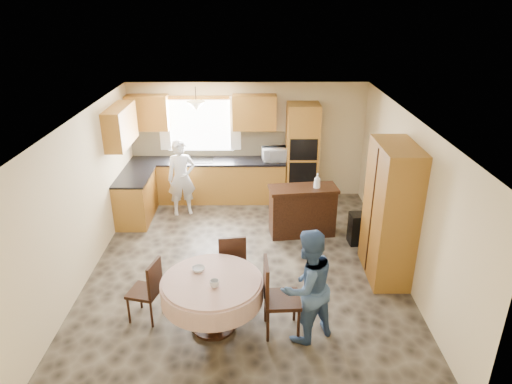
{
  "coord_description": "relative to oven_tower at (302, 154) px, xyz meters",
  "views": [
    {
      "loc": [
        0.13,
        -6.44,
        4.15
      ],
      "look_at": [
        0.17,
        0.3,
        1.22
      ],
      "focal_mm": 32.0,
      "sensor_mm": 36.0,
      "label": 1
    }
  ],
  "objects": [
    {
      "name": "cup_table",
      "position": [
        -1.51,
        -4.34,
        -0.25
      ],
      "size": [
        0.14,
        0.14,
        0.1
      ],
      "primitive_type": "imported",
      "rotation": [
        0.0,
        0.0,
        0.17
      ],
      "color": "#B2B2B2",
      "rests_on": "dining_table"
    },
    {
      "name": "wall_front",
      "position": [
        -1.15,
        -5.69,
        0.19
      ],
      "size": [
        5.0,
        0.02,
        2.5
      ],
      "primitive_type": "cube",
      "color": "beige",
      "rests_on": "floor"
    },
    {
      "name": "wall_right",
      "position": [
        1.35,
        -2.69,
        0.19
      ],
      "size": [
        0.02,
        6.0,
        2.5
      ],
      "primitive_type": "cube",
      "color": "beige",
      "rests_on": "floor"
    },
    {
      "name": "framed_picture",
      "position": [
        1.32,
        -1.89,
        0.46
      ],
      "size": [
        0.06,
        0.6,
        0.5
      ],
      "color": "gold",
      "rests_on": "wall_right"
    },
    {
      "name": "oven_upper",
      "position": [
        0.0,
        -0.31,
        0.19
      ],
      "size": [
        0.56,
        0.01,
        0.45
      ],
      "primitive_type": "cube",
      "color": "black",
      "rests_on": "oven_tower"
    },
    {
      "name": "oven_tower",
      "position": [
        0.0,
        0.0,
        0.0
      ],
      "size": [
        0.66,
        0.62,
        2.12
      ],
      "primitive_type": "cube",
      "color": "gold",
      "rests_on": "floor"
    },
    {
      "name": "microwave",
      "position": [
        -0.58,
        -0.04,
        0.0
      ],
      "size": [
        0.55,
        0.41,
        0.28
      ],
      "primitive_type": "imported",
      "rotation": [
        0.0,
        0.0,
        0.13
      ],
      "color": "silver",
      "rests_on": "counter_back"
    },
    {
      "name": "window",
      "position": [
        -2.15,
        0.29,
        0.54
      ],
      "size": [
        1.4,
        0.03,
        1.1
      ],
      "primitive_type": "cube",
      "color": "white",
      "rests_on": "wall_back"
    },
    {
      "name": "curtain_right",
      "position": [
        -1.4,
        0.24,
        0.59
      ],
      "size": [
        0.22,
        0.02,
        1.15
      ],
      "primitive_type": "cube",
      "color": "white",
      "rests_on": "wall_back"
    },
    {
      "name": "sideboard",
      "position": [
        -0.12,
        -1.54,
        -0.62
      ],
      "size": [
        1.29,
        0.66,
        0.88
      ],
      "primitive_type": "cube",
      "rotation": [
        0.0,
        0.0,
        0.12
      ],
      "color": "#361B0E",
      "rests_on": "floor"
    },
    {
      "name": "wall_cab_right",
      "position": [
        -1.0,
        0.15,
        0.85
      ],
      "size": [
        0.9,
        0.33,
        0.72
      ],
      "primitive_type": "cube",
      "color": "#CD8433",
      "rests_on": "wall_back"
    },
    {
      "name": "base_cab_back",
      "position": [
        -2.0,
        0.01,
        -0.62
      ],
      "size": [
        3.3,
        0.6,
        0.88
      ],
      "primitive_type": "cube",
      "color": "gold",
      "rests_on": "floor"
    },
    {
      "name": "ceiling",
      "position": [
        -1.15,
        -2.69,
        1.44
      ],
      "size": [
        5.0,
        6.0,
        0.01
      ],
      "primitive_type": "cube",
      "color": "white",
      "rests_on": "wall_back"
    },
    {
      "name": "person_sink",
      "position": [
        -2.46,
        -0.65,
        -0.29
      ],
      "size": [
        0.65,
        0.52,
        1.55
      ],
      "primitive_type": "imported",
      "rotation": [
        0.0,
        0.0,
        0.29
      ],
      "color": "silver",
      "rests_on": "floor"
    },
    {
      "name": "base_cab_left",
      "position": [
        -3.35,
        -0.89,
        -0.62
      ],
      "size": [
        0.6,
        1.2,
        0.88
      ],
      "primitive_type": "cube",
      "color": "gold",
      "rests_on": "floor"
    },
    {
      "name": "wall_cab_side",
      "position": [
        -3.48,
        -0.89,
        0.85
      ],
      "size": [
        0.33,
        1.2,
        0.72
      ],
      "primitive_type": "cube",
      "color": "#CD8433",
      "rests_on": "wall_left"
    },
    {
      "name": "counter_left",
      "position": [
        -3.35,
        -0.89,
        -0.16
      ],
      "size": [
        0.64,
        1.2,
        0.04
      ],
      "primitive_type": "cube",
      "color": "black",
      "rests_on": "base_cab_left"
    },
    {
      "name": "chair_left",
      "position": [
        -2.44,
        -3.98,
        -0.56
      ],
      "size": [
        0.48,
        0.48,
        0.91
      ],
      "rotation": [
        0.0,
        0.0,
        -1.83
      ],
      "color": "#361B0E",
      "rests_on": "floor"
    },
    {
      "name": "wall_back",
      "position": [
        -1.15,
        0.31,
        0.19
      ],
      "size": [
        5.0,
        0.02,
        2.5
      ],
      "primitive_type": "cube",
      "color": "beige",
      "rests_on": "floor"
    },
    {
      "name": "wall_cab_left",
      "position": [
        -3.2,
        0.15,
        0.85
      ],
      "size": [
        0.85,
        0.33,
        0.72
      ],
      "primitive_type": "cube",
      "color": "#CD8433",
      "rests_on": "wall_back"
    },
    {
      "name": "chair_back",
      "position": [
        -1.34,
        -3.33,
        -0.52
      ],
      "size": [
        0.47,
        0.47,
        0.97
      ],
      "rotation": [
        0.0,
        0.0,
        3.28
      ],
      "color": "#361B0E",
      "rests_on": "floor"
    },
    {
      "name": "curtain_left",
      "position": [
        -2.9,
        0.24,
        0.59
      ],
      "size": [
        0.22,
        0.02,
        1.15
      ],
      "primitive_type": "cube",
      "color": "white",
      "rests_on": "wall_back"
    },
    {
      "name": "wall_left",
      "position": [
        -3.65,
        -2.69,
        0.19
      ],
      "size": [
        0.02,
        6.0,
        2.5
      ],
      "primitive_type": "cube",
      "color": "beige",
      "rests_on": "floor"
    },
    {
      "name": "backsplash",
      "position": [
        -2.0,
        0.3,
        0.12
      ],
      "size": [
        3.3,
        0.02,
        0.55
      ],
      "primitive_type": "cube",
      "color": "#C7B88D",
      "rests_on": "wall_back"
    },
    {
      "name": "floor",
      "position": [
        -1.15,
        -2.69,
        -1.06
      ],
      "size": [
        5.0,
        6.0,
        0.01
      ],
      "primitive_type": "cube",
      "color": "brown",
      "rests_on": "ground"
    },
    {
      "name": "bottle_sideboard",
      "position": [
        0.12,
        -1.54,
        -0.02
      ],
      "size": [
        0.14,
        0.14,
        0.33
      ],
      "primitive_type": "imported",
      "rotation": [
        0.0,
        0.0,
        -0.09
      ],
      "color": "silver",
      "rests_on": "sideboard"
    },
    {
      "name": "counter_back",
      "position": [
        -2.0,
        0.01,
        -0.16
      ],
      "size": [
        3.3,
        0.64,
        0.04
      ],
      "primitive_type": "cube",
      "color": "black",
      "rests_on": "base_cab_back"
    },
    {
      "name": "dining_table",
      "position": [
        -1.56,
        -4.17,
        -0.47
      ],
      "size": [
        1.34,
        1.34,
        0.76
      ],
      "color": "#361B0E",
      "rests_on": "floor"
    },
    {
      "name": "pendant",
      "position": [
        -2.15,
        -0.19,
        1.06
      ],
      "size": [
        0.36,
        0.36,
        0.18
      ],
      "primitive_type": "cone",
      "rotation": [
        3.14,
        0.0,
        0.0
      ],
      "color": "beige",
      "rests_on": "ceiling"
    },
    {
      "name": "person_dining",
      "position": [
        -0.35,
        -4.36,
        -0.28
      ],
      "size": [
        0.96,
        0.9,
        1.56
      ],
      "primitive_type": "imported",
      "rotation": [
        0.0,
        0.0,
        3.69
      ],
      "color": "#3B5782",
      "rests_on": "floor"
    },
    {
      "name": "space_heater",
      "position": [
        0.91,
        -1.91,
        -0.77
      ],
      "size": [
        0.44,
        0.33,
        0.58
      ],
      "primitive_type": "cube",
      "rotation": [
        0.0,
        0.0,
        0.08
      ],
      "color": "black",
      "rests_on": "floor"
    },
    {
      "name": "bowl_table",
      "position": [
        -1.76,
        -3.98,
        -0.27
      ],
      "size": [
        0.18,
        0.18,
        0.05
      ],
      "primitive_type": "imported",
      "rotation": [
        0.0,
        0.0,
        -0.04
      ],
      "color": "#B2B2B2",
      "rests_on": "dining_table"
    },
    {
      "name": "bowl_sideboard",
      "position": [
        -0.51,
        -1.54,
        -0.15
      ],
      "size": [
        0.29,
        0.29,
        0.06
      ],
      "primitive_type": "imported",
      "rotation": [
        0.0,
        0.0,
        0.31
      ],
      "color": "#B2B2B2",
      "rests_on": "sideboard"
    },
    {
      "name": "cupboard",
      "position": [
        1.07,
        -2.88,
        0.02
      ],
      "size": [
        0.57,
        1.14,
        2.17
      ],
      "primitive_type": "cube",
      "color": "gold",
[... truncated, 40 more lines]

